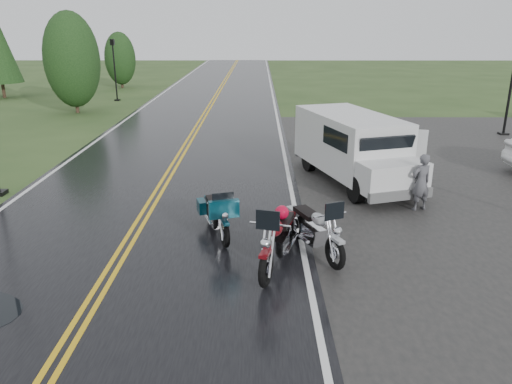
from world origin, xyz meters
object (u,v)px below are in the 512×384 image
motorcycle_red (266,254)px  person_at_van (421,183)px  motorcycle_teal (225,223)px  motorcycle_silver (336,241)px  van_white (358,166)px  lamp_post_far_left (115,70)px  lamp_post_far_right (512,82)px

motorcycle_red → person_at_van: 5.68m
motorcycle_teal → person_at_van: size_ratio=1.37×
motorcycle_silver → van_white: van_white is taller
motorcycle_teal → motorcycle_silver: size_ratio=0.91×
motorcycle_red → van_white: (2.48, 4.61, 0.33)m
motorcycle_red → lamp_post_far_left: 25.22m
motorcycle_red → van_white: 5.24m
motorcycle_silver → lamp_post_far_left: 25.11m
person_at_van → motorcycle_silver: bearing=30.1°
lamp_post_far_left → lamp_post_far_right: size_ratio=0.82×
person_at_van → van_white: bearing=-42.3°
motorcycle_teal → lamp_post_far_left: lamp_post_far_left is taller
van_white → lamp_post_far_right: 11.94m
motorcycle_silver → person_at_van: person_at_van is taller
motorcycle_silver → lamp_post_far_left: bearing=91.4°
van_white → person_at_van: 1.64m
motorcycle_teal → lamp_post_far_left: bearing=93.8°
motorcycle_red → person_at_van: (3.99, 4.04, 0.04)m
lamp_post_far_right → motorcycle_silver: bearing=-125.9°
motorcycle_red → van_white: bearing=77.6°
lamp_post_far_left → motorcycle_silver: bearing=-65.5°
motorcycle_teal → lamp_post_far_right: lamp_post_far_right is taller
person_at_van → lamp_post_far_right: 11.47m
motorcycle_red → lamp_post_far_right: lamp_post_far_right is taller
motorcycle_teal → lamp_post_far_right: bearing=29.0°
motorcycle_red → motorcycle_teal: motorcycle_red is taller
motorcycle_silver → van_white: 4.11m
van_white → motorcycle_silver: bearing=-123.9°
van_white → lamp_post_far_right: lamp_post_far_right is taller
person_at_van → lamp_post_far_right: bearing=-146.7°
motorcycle_red → motorcycle_teal: size_ratio=1.17×
lamp_post_far_left → lamp_post_far_right: 22.04m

